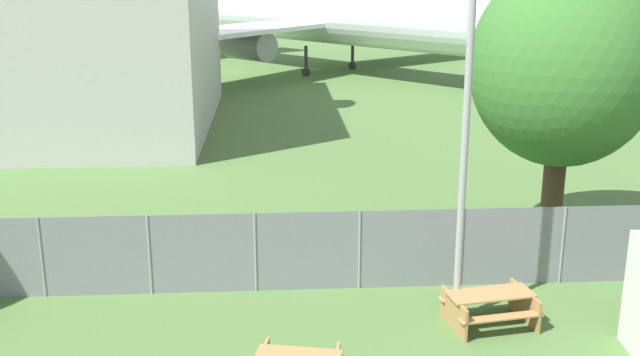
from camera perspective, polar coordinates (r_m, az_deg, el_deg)
The scene contains 5 objects.
perimeter_fence at distance 18.43m, azimuth 3.04°, elevation -5.50°, with size 56.07×0.07×2.02m.
airplane at distance 54.40m, azimuth 1.78°, elevation 12.26°, with size 32.50×35.01×12.54m.
picnic_bench_near_cabin at distance 17.26m, azimuth 12.81°, elevation -9.39°, with size 2.11×1.69×0.76m.
tree_left_of_cabin at distance 21.50m, azimuth 18.11°, elevation 8.17°, with size 5.10×5.10×7.95m.
light_mast at distance 15.93m, azimuth 11.22°, elevation 7.04°, with size 0.44×0.44×8.93m.
Camera 1 is at (-2.07, -6.89, 7.78)m, focal length 42.00 mm.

